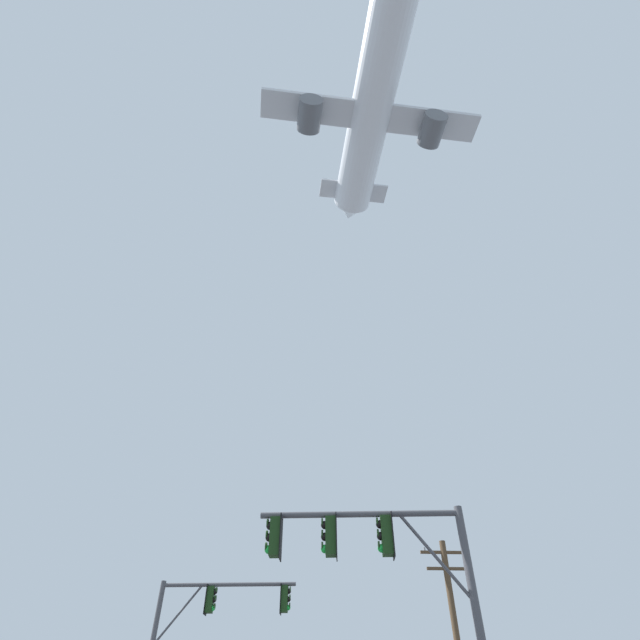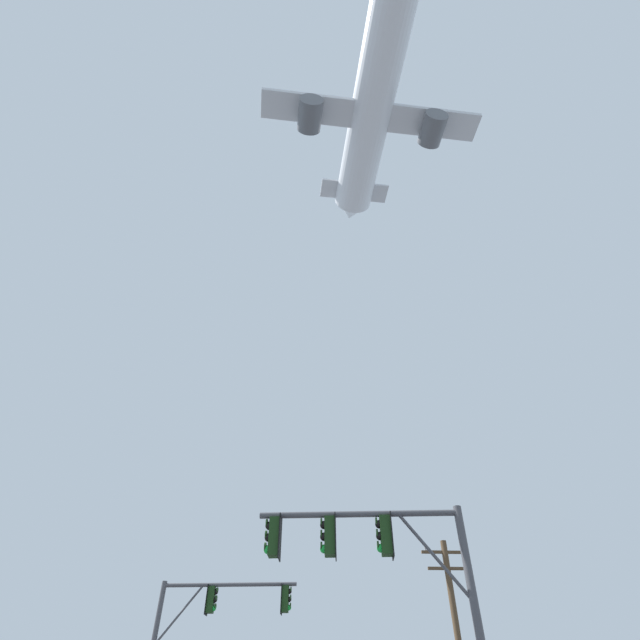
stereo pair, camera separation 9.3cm
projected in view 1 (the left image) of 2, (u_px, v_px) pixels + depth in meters
name	position (u px, v px, depth m)	size (l,w,h in m)	color
signal_pole_near	(384.00, 568.00, 11.52)	(5.09, 0.69, 6.06)	#4C4C51
signal_pole_far	(203.00, 627.00, 18.46)	(5.40, 0.72, 6.30)	#4C4C51
airplane	(372.00, 107.00, 47.60)	(21.62, 27.98, 7.63)	white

